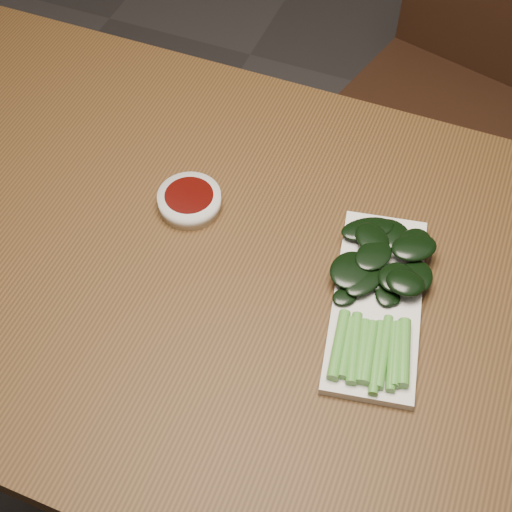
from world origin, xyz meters
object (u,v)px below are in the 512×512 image
object	(u,v)px
table	(255,296)
sauce_bowl	(190,201)
serving_plate	(377,302)
chair_far	(454,80)
gai_lan	(382,290)

from	to	relation	value
table	sauce_bowl	world-z (taller)	sauce_bowl
serving_plate	table	bearing A→B (deg)	-178.04
chair_far	gai_lan	distance (m)	0.88
chair_far	serving_plate	world-z (taller)	chair_far
chair_far	sauce_bowl	world-z (taller)	chair_far
table	sauce_bowl	bearing A→B (deg)	152.24
chair_far	serving_plate	xyz separation A→B (m)	(0.02, -0.84, 0.27)
sauce_bowl	serving_plate	xyz separation A→B (m)	(0.31, -0.07, -0.01)
table	sauce_bowl	distance (m)	0.18
table	serving_plate	bearing A→B (deg)	1.96
serving_plate	gai_lan	xyz separation A→B (m)	(0.00, 0.01, 0.02)
chair_far	gai_lan	world-z (taller)	chair_far
table	serving_plate	xyz separation A→B (m)	(0.18, 0.01, 0.08)
chair_far	sauce_bowl	distance (m)	0.87
chair_far	serving_plate	distance (m)	0.88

